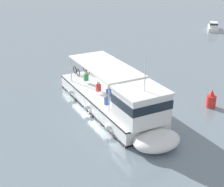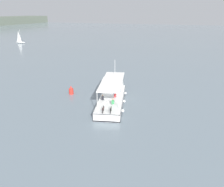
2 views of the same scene
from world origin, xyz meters
name	(u,v)px [view 1 (image 1 of 2)]	position (x,y,z in m)	size (l,w,h in m)	color
ground_plane	(130,123)	(0.00, 0.00, 0.00)	(400.00, 400.00, 0.00)	slate
ferry_main	(119,104)	(-1.00, -0.50, 1.02)	(13.07, 5.99, 5.32)	white
motorboat_off_stern	(213,27)	(-23.51, 19.44, 0.54)	(3.80, 2.79, 1.26)	white
channel_buoy	(211,100)	(-0.89, 6.51, 0.57)	(0.70, 0.70, 1.40)	red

